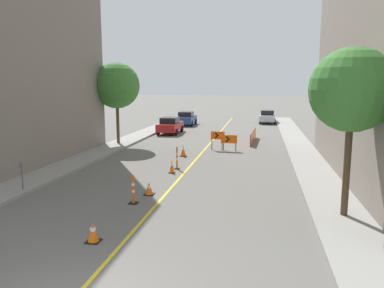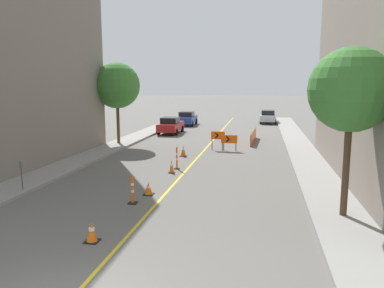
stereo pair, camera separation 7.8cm
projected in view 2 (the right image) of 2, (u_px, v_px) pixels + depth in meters
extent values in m
cube|color=gold|center=(211.00, 143.00, 30.45)|extent=(0.12, 46.64, 0.01)
cube|color=gray|center=(130.00, 140.00, 31.70)|extent=(2.07, 46.64, 0.16)
cube|color=gray|center=(298.00, 145.00, 29.16)|extent=(2.07, 46.64, 0.16)
cube|color=black|center=(92.00, 241.00, 11.45)|extent=(0.42, 0.42, 0.03)
cone|color=orange|center=(92.00, 231.00, 11.40)|extent=(0.34, 0.34, 0.60)
cylinder|color=white|center=(92.00, 229.00, 11.39)|extent=(0.18, 0.18, 0.10)
cube|color=black|center=(149.00, 194.00, 16.31)|extent=(0.44, 0.44, 0.03)
cone|color=orange|center=(148.00, 188.00, 16.27)|extent=(0.35, 0.35, 0.52)
cylinder|color=white|center=(148.00, 187.00, 16.26)|extent=(0.18, 0.18, 0.08)
cube|color=black|center=(172.00, 173.00, 20.28)|extent=(0.33, 0.33, 0.03)
cone|color=orange|center=(172.00, 166.00, 20.22)|extent=(0.26, 0.26, 0.70)
cylinder|color=white|center=(172.00, 165.00, 20.20)|extent=(0.14, 0.14, 0.11)
cube|color=black|center=(183.00, 156.00, 24.91)|extent=(0.45, 0.45, 0.03)
cone|color=orange|center=(183.00, 151.00, 24.86)|extent=(0.36, 0.36, 0.72)
cylinder|color=white|center=(183.00, 149.00, 24.84)|extent=(0.19, 0.19, 0.11)
cube|color=black|center=(133.00, 203.00, 15.11)|extent=(0.35, 0.35, 0.04)
cylinder|color=#EF560C|center=(132.00, 190.00, 15.02)|extent=(0.11, 0.11, 1.06)
cylinder|color=white|center=(132.00, 191.00, 15.03)|extent=(0.12, 0.12, 0.11)
cylinder|color=white|center=(132.00, 184.00, 14.98)|extent=(0.12, 0.12, 0.11)
sphere|color=#EF560C|center=(132.00, 176.00, 14.93)|extent=(0.12, 0.12, 0.12)
cube|color=black|center=(177.00, 169.00, 21.22)|extent=(0.30, 0.30, 0.04)
cylinder|color=#EF560C|center=(177.00, 158.00, 21.12)|extent=(0.09, 0.09, 1.17)
cylinder|color=white|center=(177.00, 159.00, 21.13)|extent=(0.10, 0.10, 0.12)
cylinder|color=white|center=(177.00, 154.00, 21.08)|extent=(0.10, 0.10, 0.12)
sphere|color=#EF560C|center=(177.00, 148.00, 21.02)|extent=(0.10, 0.10, 0.10)
cube|color=#EF560C|center=(218.00, 135.00, 27.15)|extent=(1.01, 0.08, 0.57)
cube|color=black|center=(217.00, 134.00, 27.11)|extent=(0.29, 0.03, 0.29)
cube|color=black|center=(217.00, 137.00, 27.14)|extent=(0.29, 0.03, 0.29)
cylinder|color=black|center=(212.00, 144.00, 27.34)|extent=(0.06, 0.06, 0.78)
cylinder|color=black|center=(224.00, 145.00, 27.18)|extent=(0.06, 0.06, 0.78)
cube|color=#EF560C|center=(229.00, 139.00, 26.78)|extent=(1.16, 0.12, 0.59)
cube|color=black|center=(228.00, 138.00, 26.74)|extent=(0.29, 0.03, 0.29)
cube|color=black|center=(228.00, 140.00, 26.77)|extent=(0.29, 0.03, 0.29)
cylinder|color=black|center=(222.00, 147.00, 26.96)|extent=(0.06, 0.06, 0.56)
cylinder|color=black|center=(236.00, 147.00, 26.78)|extent=(0.06, 0.06, 0.56)
cube|color=#EF560C|center=(253.00, 136.00, 30.97)|extent=(0.31, 5.25, 0.95)
cylinder|color=#262626|center=(251.00, 141.00, 28.45)|extent=(0.05, 0.05, 0.95)
cylinder|color=#262626|center=(256.00, 132.00, 33.49)|extent=(0.05, 0.05, 0.95)
cube|color=maroon|center=(171.00, 126.00, 36.29)|extent=(1.84, 4.31, 0.72)
cube|color=black|center=(170.00, 120.00, 35.98)|extent=(1.55, 1.95, 0.55)
cylinder|color=black|center=(166.00, 128.00, 37.80)|extent=(0.23, 0.64, 0.64)
cylinder|color=black|center=(182.00, 129.00, 37.48)|extent=(0.23, 0.64, 0.64)
cylinder|color=black|center=(159.00, 132.00, 35.21)|extent=(0.23, 0.64, 0.64)
cylinder|color=black|center=(176.00, 132.00, 34.90)|extent=(0.23, 0.64, 0.64)
cube|color=navy|center=(187.00, 119.00, 43.54)|extent=(1.87, 4.33, 0.72)
cube|color=black|center=(187.00, 114.00, 43.23)|extent=(1.56, 1.96, 0.55)
cylinder|color=black|center=(182.00, 121.00, 45.05)|extent=(0.23, 0.64, 0.64)
cylinder|color=black|center=(196.00, 121.00, 44.73)|extent=(0.23, 0.64, 0.64)
cylinder|color=black|center=(177.00, 123.00, 42.46)|extent=(0.23, 0.64, 0.64)
cylinder|color=black|center=(192.00, 124.00, 42.15)|extent=(0.23, 0.64, 0.64)
cube|color=#B7B7BC|center=(268.00, 118.00, 45.80)|extent=(1.92, 4.35, 0.72)
cube|color=black|center=(268.00, 113.00, 45.49)|extent=(1.58, 1.98, 0.55)
cylinder|color=black|center=(261.00, 119.00, 47.31)|extent=(0.24, 0.65, 0.64)
cylinder|color=black|center=(275.00, 120.00, 46.99)|extent=(0.24, 0.65, 0.64)
cylinder|color=black|center=(261.00, 121.00, 44.72)|extent=(0.24, 0.65, 0.64)
cylinder|color=black|center=(275.00, 122.00, 44.41)|extent=(0.24, 0.65, 0.64)
cylinder|color=#4C4C51|center=(22.00, 178.00, 16.45)|extent=(0.05, 0.05, 1.00)
cube|color=#565B60|center=(21.00, 165.00, 16.35)|extent=(0.12, 0.10, 0.22)
sphere|color=#565B60|center=(21.00, 162.00, 16.34)|extent=(0.11, 0.11, 0.11)
cylinder|color=#4C3823|center=(118.00, 123.00, 29.32)|extent=(0.24, 0.24, 3.16)
sphere|color=#38752D|center=(117.00, 85.00, 28.86)|extent=(3.54, 3.54, 3.54)
cylinder|color=#4C3823|center=(346.00, 169.00, 13.06)|extent=(0.24, 0.24, 3.33)
sphere|color=#38752D|center=(351.00, 90.00, 12.62)|extent=(2.89, 2.89, 2.89)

